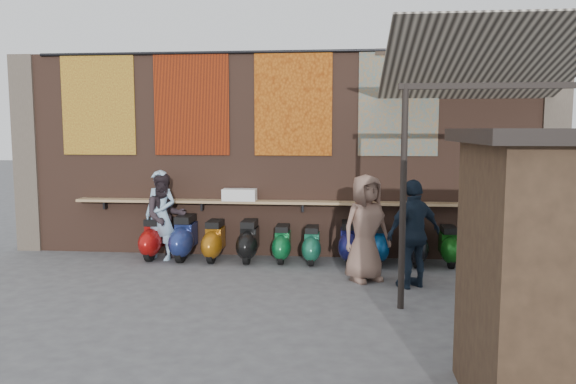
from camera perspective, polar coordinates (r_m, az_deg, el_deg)
The scene contains 31 objects.
ground at distance 8.84m, azimuth -2.93°, elevation -10.09°, with size 70.00×70.00×0.00m, color #474749.
brick_wall at distance 11.16m, azimuth -0.92°, elevation 3.79°, with size 10.00×0.40×4.00m, color brown.
pier_left at distance 12.84m, azimuth -24.69°, elevation 3.55°, with size 0.50×0.50×4.00m, color #4C4238.
pier_right at distance 11.76m, azimuth 25.17°, elevation 3.32°, with size 0.50×0.50×4.00m, color #4C4238.
eating_counter at distance 10.88m, azimuth -1.14°, elevation -1.04°, with size 8.00×0.32×0.05m, color #9E7A51.
shelf_box at distance 10.94m, azimuth -4.95°, elevation -0.28°, with size 0.65×0.29×0.23m, color white.
tapestry_redgold at distance 11.91m, azimuth -18.73°, elevation 8.43°, with size 1.50×0.02×2.00m, color maroon.
tapestry_sun at distance 11.27m, azimuth -9.79°, elevation 8.81°, with size 1.50×0.02×2.00m, color #BB320B.
tapestry_orange at distance 10.91m, azimuth 0.52°, elevation 8.98°, with size 1.50×0.02×2.00m, color #BB6017.
tapestry_multi at distance 10.92m, azimuth 11.16°, elevation 8.86°, with size 1.50×0.02×2.00m, color #246B86.
hang_rail at distance 11.02m, azimuth -1.08°, elevation 14.07°, with size 0.06×0.06×9.50m, color black.
scooter_stool_0 at distance 11.25m, azimuth -13.47°, elevation -4.62°, with size 0.37×0.82×0.78m, color #9B0D0B, non-canonical shape.
scooter_stool_1 at distance 11.05m, azimuth -10.48°, elevation -4.58°, with size 0.40×0.89×0.85m, color navy, non-canonical shape.
scooter_stool_2 at distance 10.88m, azimuth -7.51°, elevation -4.94°, with size 0.36×0.80×0.76m, color #94540D, non-canonical shape.
scooter_stool_3 at distance 10.74m, azimuth -4.00°, elevation -5.00°, with size 0.37×0.82×0.78m, color black, non-canonical shape.
scooter_stool_4 at distance 10.68m, azimuth -0.57°, elevation -5.28°, with size 0.33×0.73×0.69m, color #0D5F2D, non-canonical shape.
scooter_stool_5 at distance 10.58m, azimuth 2.44°, elevation -5.41°, with size 0.33×0.73×0.69m, color #186045, non-canonical shape.
scooter_stool_6 at distance 10.64m, azimuth 6.20°, elevation -5.14°, with size 0.37×0.82×0.77m, color #151651, non-canonical shape.
scooter_stool_7 at distance 10.65m, azimuth 9.17°, elevation -5.29°, with size 0.34×0.77×0.73m, color navy, non-canonical shape.
scooter_stool_8 at distance 10.71m, azimuth 12.83°, elevation -5.14°, with size 0.37×0.83×0.79m, color black, non-canonical shape.
scooter_stool_9 at distance 10.82m, azimuth 16.03°, elevation -5.31°, with size 0.34×0.76×0.72m, color #0F4E12, non-canonical shape.
diner_left at distance 11.07m, azimuth -12.83°, elevation -2.30°, with size 0.63×0.41×1.73m, color #9BC3E2.
diner_right at distance 11.05m, azimuth -12.39°, elevation -2.47°, with size 0.81×0.63×1.66m, color black.
shopper_navy at distance 9.11m, azimuth 12.66°, elevation -4.16°, with size 1.01×0.42×1.73m, color #152131.
shopper_tan at distance 9.36m, azimuth 7.91°, elevation -3.64°, with size 0.87×0.56×1.77m, color #826152.
stall_sign at distance 6.25m, azimuth 26.83°, elevation -1.40°, with size 1.20×0.04×0.50m, color gold.
stall_shelf at distance 6.41m, azimuth 26.44°, elevation -9.05°, with size 1.83×0.10×0.06m, color #473321.
awning_canvas at distance 9.60m, azimuth 19.47°, elevation 12.28°, with size 3.20×3.40×0.03m, color beige.
awning_ledger at distance 11.19m, azimuth 17.57°, elevation 13.51°, with size 3.30×0.08×0.12m, color #33261C.
awning_header at distance 8.11m, azimuth 21.90°, elevation 9.99°, with size 3.00×0.08×0.08m, color black.
awning_post_left at distance 7.88m, azimuth 11.61°, elevation -0.71°, with size 0.09×0.09×3.10m, color black.
Camera 1 is at (1.28, -8.38, 2.51)m, focal length 35.00 mm.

